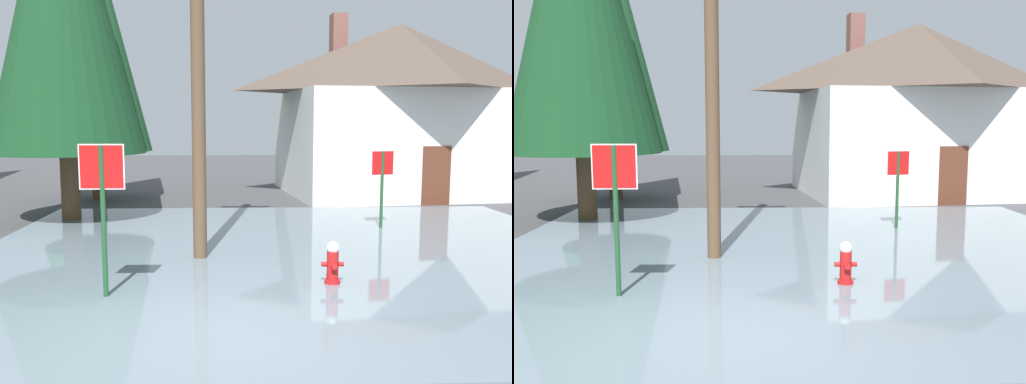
{
  "view_description": "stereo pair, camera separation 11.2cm",
  "coord_description": "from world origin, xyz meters",
  "views": [
    {
      "loc": [
        0.02,
        -6.99,
        2.79
      ],
      "look_at": [
        0.46,
        3.91,
        1.4
      ],
      "focal_mm": 38.33,
      "sensor_mm": 36.0,
      "label": 1
    },
    {
      "loc": [
        0.13,
        -7.0,
        2.79
      ],
      "look_at": [
        0.46,
        3.91,
        1.4
      ],
      "focal_mm": 38.33,
      "sensor_mm": 36.0,
      "label": 2
    }
  ],
  "objects": [
    {
      "name": "ground_plane",
      "position": [
        0.0,
        0.0,
        -0.05
      ],
      "size": [
        80.0,
        80.0,
        0.1
      ],
      "primitive_type": "cube",
      "color": "#424244"
    },
    {
      "name": "flood_puddle",
      "position": [
        1.35,
        4.49,
        0.02
      ],
      "size": [
        13.83,
        12.14,
        0.03
      ],
      "primitive_type": "cube",
      "color": "slate",
      "rests_on": "ground"
    },
    {
      "name": "lane_stop_bar",
      "position": [
        -0.24,
        -1.44,
        0.0
      ],
      "size": [
        4.3,
        0.53,
        0.01
      ],
      "primitive_type": "cube",
      "rotation": [
        0.0,
        0.0,
        0.05
      ],
      "color": "silver",
      "rests_on": "ground"
    },
    {
      "name": "stop_sign_near",
      "position": [
        -2.03,
        1.53,
        1.75
      ],
      "size": [
        0.71,
        0.08,
        2.46
      ],
      "color": "#1E4C28",
      "rests_on": "ground"
    },
    {
      "name": "fire_hydrant",
      "position": [
        1.71,
        2.1,
        0.38
      ],
      "size": [
        0.39,
        0.33,
        0.77
      ],
      "color": "red",
      "rests_on": "ground"
    },
    {
      "name": "utility_pole",
      "position": [
        -0.68,
        4.02,
        4.88
      ],
      "size": [
        1.6,
        0.28,
        9.4
      ],
      "color": "brown",
      "rests_on": "ground"
    },
    {
      "name": "stop_sign_far",
      "position": [
        3.88,
        7.04,
        1.45
      ],
      "size": [
        0.63,
        0.17,
        2.07
      ],
      "color": "#1E4C28",
      "rests_on": "ground"
    },
    {
      "name": "house",
      "position": [
        6.47,
        14.31,
        3.4
      ],
      "size": [
        9.99,
        7.98,
        7.06
      ],
      "color": "silver",
      "rests_on": "ground"
    },
    {
      "name": "pine_tree_tall_left",
      "position": [
        -4.93,
        13.08,
        5.78
      ],
      "size": [
        3.93,
        3.93,
        9.82
      ],
      "color": "#4C3823",
      "rests_on": "ground"
    }
  ]
}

